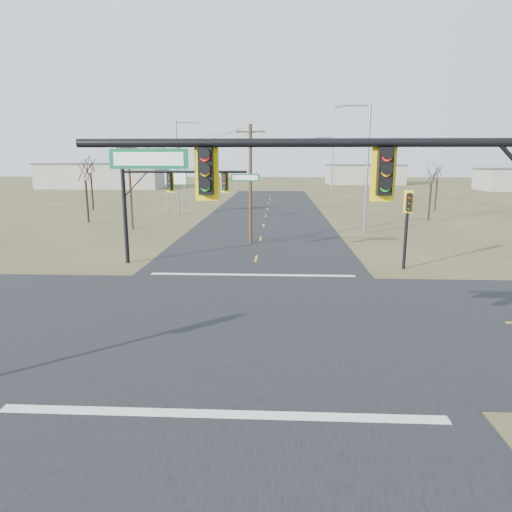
{
  "coord_description": "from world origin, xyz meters",
  "views": [
    {
      "loc": [
        1.48,
        -18.45,
        6.68
      ],
      "look_at": [
        0.54,
        1.0,
        2.54
      ],
      "focal_mm": 32.0,
      "sensor_mm": 36.0,
      "label": 1
    }
  ],
  "objects_px": {
    "utility_pole_near": "(250,182)",
    "streetlight_b": "(331,167)",
    "pedestal_signal_ne": "(408,213)",
    "utility_pole_far": "(130,184)",
    "mast_arm_far": "(172,191)",
    "highway_sign": "(176,183)",
    "mast_arm_near": "(402,211)",
    "bare_tree_a": "(85,170)",
    "bare_tree_d": "(438,170)",
    "streetlight_a": "(365,162)",
    "bare_tree_b": "(90,164)",
    "bare_tree_c": "(432,176)",
    "streetlight_c": "(179,162)"
  },
  "relations": [
    {
      "from": "streetlight_c",
      "to": "bare_tree_d",
      "type": "xyz_separation_m",
      "value": [
        33.19,
        4.79,
        -1.08
      ]
    },
    {
      "from": "mast_arm_far",
      "to": "bare_tree_a",
      "type": "xyz_separation_m",
      "value": [
        -13.67,
        19.02,
        0.89
      ]
    },
    {
      "from": "mast_arm_near",
      "to": "utility_pole_near",
      "type": "height_order",
      "value": "utility_pole_near"
    },
    {
      "from": "pedestal_signal_ne",
      "to": "utility_pole_far",
      "type": "distance_m",
      "value": 27.01
    },
    {
      "from": "utility_pole_near",
      "to": "bare_tree_b",
      "type": "height_order",
      "value": "utility_pole_near"
    },
    {
      "from": "mast_arm_near",
      "to": "streetlight_b",
      "type": "height_order",
      "value": "streetlight_b"
    },
    {
      "from": "streetlight_b",
      "to": "bare_tree_b",
      "type": "height_order",
      "value": "streetlight_b"
    },
    {
      "from": "streetlight_a",
      "to": "bare_tree_c",
      "type": "distance_m",
      "value": 13.22
    },
    {
      "from": "mast_arm_near",
      "to": "bare_tree_d",
      "type": "height_order",
      "value": "mast_arm_near"
    },
    {
      "from": "bare_tree_d",
      "to": "utility_pole_near",
      "type": "bearing_deg",
      "value": -132.52
    },
    {
      "from": "streetlight_b",
      "to": "utility_pole_near",
      "type": "bearing_deg",
      "value": -125.54
    },
    {
      "from": "streetlight_a",
      "to": "bare_tree_b",
      "type": "height_order",
      "value": "streetlight_a"
    },
    {
      "from": "streetlight_a",
      "to": "streetlight_c",
      "type": "bearing_deg",
      "value": 149.32
    },
    {
      "from": "mast_arm_far",
      "to": "highway_sign",
      "type": "height_order",
      "value": "mast_arm_far"
    },
    {
      "from": "streetlight_b",
      "to": "bare_tree_c",
      "type": "bearing_deg",
      "value": -75.8
    },
    {
      "from": "bare_tree_b",
      "to": "bare_tree_d",
      "type": "relative_size",
      "value": 1.17
    },
    {
      "from": "bare_tree_b",
      "to": "utility_pole_far",
      "type": "bearing_deg",
      "value": -57.46
    },
    {
      "from": "bare_tree_b",
      "to": "mast_arm_far",
      "type": "bearing_deg",
      "value": -59.94
    },
    {
      "from": "pedestal_signal_ne",
      "to": "bare_tree_c",
      "type": "bearing_deg",
      "value": 82.26
    },
    {
      "from": "utility_pole_near",
      "to": "bare_tree_b",
      "type": "bearing_deg",
      "value": 133.78
    },
    {
      "from": "mast_arm_near",
      "to": "mast_arm_far",
      "type": "xyz_separation_m",
      "value": [
        -9.53,
        18.48,
        -0.82
      ]
    },
    {
      "from": "mast_arm_far",
      "to": "utility_pole_near",
      "type": "xyz_separation_m",
      "value": [
        4.53,
        7.71,
        0.15
      ]
    },
    {
      "from": "bare_tree_b",
      "to": "bare_tree_a",
      "type": "bearing_deg",
      "value": -70.02
    },
    {
      "from": "streetlight_b",
      "to": "bare_tree_d",
      "type": "distance_m",
      "value": 14.27
    },
    {
      "from": "streetlight_b",
      "to": "streetlight_c",
      "type": "distance_m",
      "value": 22.01
    },
    {
      "from": "utility_pole_far",
      "to": "bare_tree_b",
      "type": "relative_size",
      "value": 1.09
    },
    {
      "from": "mast_arm_far",
      "to": "highway_sign",
      "type": "xyz_separation_m",
      "value": [
        -5.77,
        26.7,
        -0.87
      ]
    },
    {
      "from": "streetlight_a",
      "to": "bare_tree_a",
      "type": "xyz_separation_m",
      "value": [
        -28.15,
        5.78,
        -0.84
      ]
    },
    {
      "from": "utility_pole_far",
      "to": "bare_tree_d",
      "type": "relative_size",
      "value": 1.27
    },
    {
      "from": "streetlight_b",
      "to": "bare_tree_c",
      "type": "xyz_separation_m",
      "value": [
        9.35,
        -15.04,
        -0.65
      ]
    },
    {
      "from": "pedestal_signal_ne",
      "to": "highway_sign",
      "type": "xyz_separation_m",
      "value": [
        -20.37,
        27.67,
        0.37
      ]
    },
    {
      "from": "streetlight_b",
      "to": "bare_tree_c",
      "type": "relative_size",
      "value": 1.58
    },
    {
      "from": "streetlight_b",
      "to": "utility_pole_far",
      "type": "bearing_deg",
      "value": -150.78
    },
    {
      "from": "mast_arm_near",
      "to": "bare_tree_a",
      "type": "xyz_separation_m",
      "value": [
        -23.2,
        37.49,
        0.08
      ]
    },
    {
      "from": "utility_pole_near",
      "to": "highway_sign",
      "type": "relative_size",
      "value": 1.74
    },
    {
      "from": "streetlight_b",
      "to": "highway_sign",
      "type": "bearing_deg",
      "value": -168.75
    },
    {
      "from": "highway_sign",
      "to": "bare_tree_a",
      "type": "relative_size",
      "value": 0.76
    },
    {
      "from": "highway_sign",
      "to": "streetlight_a",
      "type": "relative_size",
      "value": 0.47
    },
    {
      "from": "utility_pole_far",
      "to": "bare_tree_b",
      "type": "height_order",
      "value": "utility_pole_far"
    },
    {
      "from": "highway_sign",
      "to": "streetlight_c",
      "type": "height_order",
      "value": "streetlight_c"
    },
    {
      "from": "mast_arm_far",
      "to": "utility_pole_far",
      "type": "relative_size",
      "value": 1.06
    },
    {
      "from": "utility_pole_far",
      "to": "streetlight_b",
      "type": "distance_m",
      "value": 31.73
    },
    {
      "from": "bare_tree_b",
      "to": "bare_tree_c",
      "type": "distance_m",
      "value": 42.65
    },
    {
      "from": "utility_pole_near",
      "to": "streetlight_b",
      "type": "height_order",
      "value": "streetlight_b"
    },
    {
      "from": "mast_arm_near",
      "to": "utility_pole_far",
      "type": "xyz_separation_m",
      "value": [
        -16.99,
        33.07,
        -1.18
      ]
    },
    {
      "from": "bare_tree_a",
      "to": "bare_tree_b",
      "type": "relative_size",
      "value": 0.93
    },
    {
      "from": "utility_pole_far",
      "to": "bare_tree_d",
      "type": "bearing_deg",
      "value": 27.55
    },
    {
      "from": "pedestal_signal_ne",
      "to": "bare_tree_b",
      "type": "bearing_deg",
      "value": 148.38
    },
    {
      "from": "mast_arm_far",
      "to": "streetlight_b",
      "type": "height_order",
      "value": "streetlight_b"
    },
    {
      "from": "mast_arm_far",
      "to": "highway_sign",
      "type": "relative_size",
      "value": 1.64
    }
  ]
}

